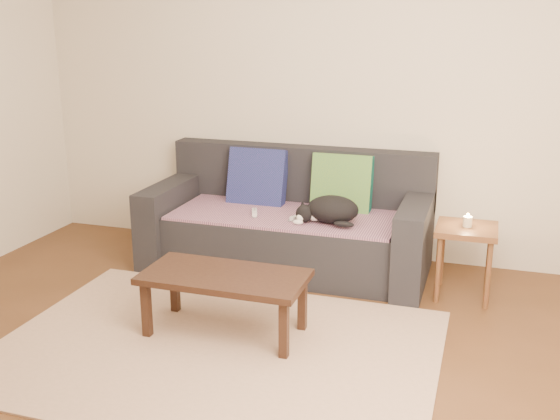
{
  "coord_description": "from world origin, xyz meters",
  "views": [
    {
      "loc": [
        1.4,
        -2.96,
        1.82
      ],
      "look_at": [
        0.05,
        1.2,
        0.55
      ],
      "focal_mm": 42.0,
      "sensor_mm": 36.0,
      "label": 1
    }
  ],
  "objects": [
    {
      "name": "ground",
      "position": [
        0.0,
        0.0,
        0.0
      ],
      "size": [
        4.5,
        4.5,
        0.0
      ],
      "primitive_type": "plane",
      "color": "brown",
      "rests_on": "ground"
    },
    {
      "name": "back_wall",
      "position": [
        0.0,
        2.0,
        1.3
      ],
      "size": [
        4.5,
        0.04,
        2.6
      ],
      "primitive_type": "cube",
      "color": "beige",
      "rests_on": "ground"
    },
    {
      "name": "sofa",
      "position": [
        0.0,
        1.57,
        0.31
      ],
      "size": [
        2.1,
        0.94,
        0.87
      ],
      "color": "#232328",
      "rests_on": "ground"
    },
    {
      "name": "throw_blanket",
      "position": [
        0.0,
        1.48,
        0.43
      ],
      "size": [
        1.66,
        0.74,
        0.02
      ],
      "primitive_type": "cube",
      "color": "#47294D",
      "rests_on": "sofa"
    },
    {
      "name": "cushion_navy",
      "position": [
        -0.31,
        1.74,
        0.63
      ],
      "size": [
        0.46,
        0.23,
        0.47
      ],
      "primitive_type": "cube",
      "rotation": [
        -0.27,
        0.0,
        0.0
      ],
      "color": "#122250",
      "rests_on": "throw_blanket"
    },
    {
      "name": "cushion_green",
      "position": [
        0.37,
        1.74,
        0.63
      ],
      "size": [
        0.45,
        0.19,
        0.47
      ],
      "primitive_type": "cube",
      "rotation": [
        -0.18,
        0.0,
        0.0
      ],
      "color": "#0D5549",
      "rests_on": "throw_blanket"
    },
    {
      "name": "cat",
      "position": [
        0.37,
        1.37,
        0.53
      ],
      "size": [
        0.48,
        0.37,
        0.19
      ],
      "rotation": [
        0.0,
        0.0,
        -0.29
      ],
      "color": "black",
      "rests_on": "throw_blanket"
    },
    {
      "name": "wii_remote_a",
      "position": [
        -0.21,
        1.39,
        0.46
      ],
      "size": [
        0.09,
        0.15,
        0.03
      ],
      "primitive_type": "cube",
      "rotation": [
        0.0,
        0.0,
        1.93
      ],
      "color": "white",
      "rests_on": "throw_blanket"
    },
    {
      "name": "wii_remote_b",
      "position": [
        0.13,
        1.38,
        0.46
      ],
      "size": [
        0.1,
        0.15,
        0.03
      ],
      "primitive_type": "cube",
      "rotation": [
        0.0,
        0.0,
        1.1
      ],
      "color": "white",
      "rests_on": "throw_blanket"
    },
    {
      "name": "side_table",
      "position": [
        1.3,
        1.38,
        0.41
      ],
      "size": [
        0.4,
        0.4,
        0.5
      ],
      "color": "brown",
      "rests_on": "ground"
    },
    {
      "name": "candle",
      "position": [
        1.3,
        1.38,
        0.54
      ],
      "size": [
        0.06,
        0.06,
        0.09
      ],
      "color": "beige",
      "rests_on": "side_table"
    },
    {
      "name": "rug",
      "position": [
        0.0,
        0.15,
        0.01
      ],
      "size": [
        2.5,
        1.8,
        0.01
      ],
      "primitive_type": "cube",
      "color": "tan",
      "rests_on": "ground"
    },
    {
      "name": "coffee_table",
      "position": [
        -0.02,
        0.35,
        0.34
      ],
      "size": [
        0.97,
        0.48,
        0.39
      ],
      "color": "#321F13",
      "rests_on": "rug"
    }
  ]
}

